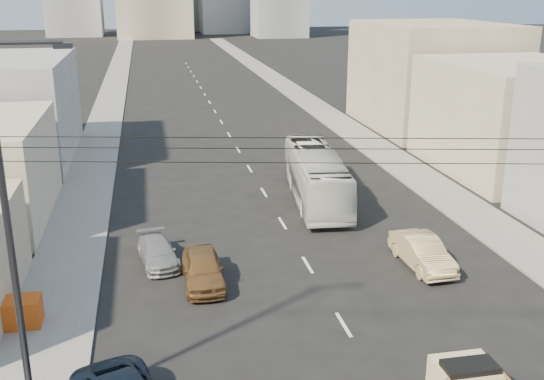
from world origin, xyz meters
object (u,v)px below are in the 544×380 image
object	(u,v)px
sedan_tan	(422,252)
sedan_grey	(158,252)
crate_stack	(18,312)
city_bus	(316,176)
streetlamp_left	(13,234)
sedan_brown	(203,269)

from	to	relation	value
sedan_tan	sedan_grey	world-z (taller)	sedan_tan
crate_stack	sedan_grey	bearing A→B (deg)	42.91
city_bus	sedan_grey	size ratio (longest dim) A/B	2.88
sedan_grey	sedan_tan	bearing A→B (deg)	-21.24
sedan_grey	crate_stack	xyz separation A→B (m)	(-5.70, -5.30, 0.09)
city_bus	streetlamp_left	xyz separation A→B (m)	(-14.39, -19.70, 4.78)
city_bus	sedan_tan	distance (m)	11.27
city_bus	streetlamp_left	world-z (taller)	streetlamp_left
city_bus	sedan_brown	size ratio (longest dim) A/B	2.64
city_bus	crate_stack	xyz separation A→B (m)	(-16.00, -13.35, -0.97)
sedan_grey	crate_stack	bearing A→B (deg)	-145.52
sedan_tan	crate_stack	bearing A→B (deg)	-175.03
crate_stack	sedan_tan	bearing A→B (deg)	7.37
sedan_brown	streetlamp_left	xyz separation A→B (m)	(-6.10, -8.88, 5.67)
sedan_tan	crate_stack	world-z (taller)	sedan_tan
sedan_brown	sedan_grey	distance (m)	3.43
sedan_tan	streetlamp_left	distance (m)	19.83
sedan_grey	crate_stack	size ratio (longest dim) A/B	2.30
sedan_tan	sedan_grey	distance (m)	13.11
sedan_brown	sedan_grey	xyz separation A→B (m)	(-2.01, 2.77, -0.17)
sedan_brown	sedan_grey	world-z (taller)	sedan_brown
city_bus	sedan_tan	bearing A→B (deg)	-71.03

